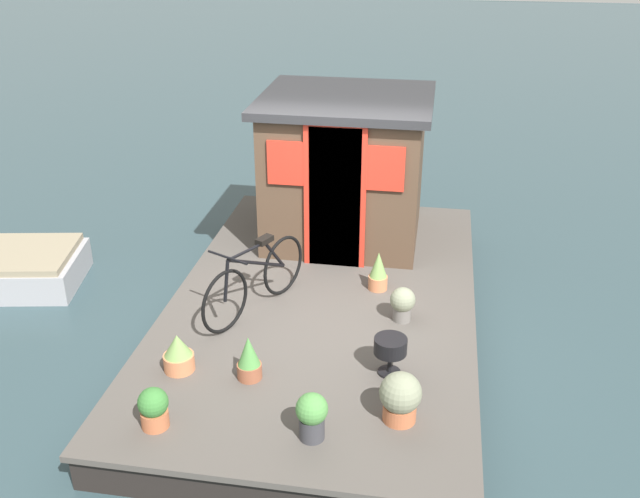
# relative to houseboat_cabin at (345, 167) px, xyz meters

# --- Properties ---
(ground_plane) EXTENTS (60.00, 60.00, 0.00)m
(ground_plane) POSITION_rel_houseboat_cabin_xyz_m (-1.70, 0.00, -1.32)
(ground_plane) COLOR #2D4247
(houseboat_deck) EXTENTS (5.63, 3.29, 0.40)m
(houseboat_deck) POSITION_rel_houseboat_cabin_xyz_m (-1.70, 0.00, -1.12)
(houseboat_deck) COLOR #4C4742
(houseboat_deck) RESTS_ON ground_plane
(houseboat_cabin) EXTENTS (1.94, 2.08, 1.83)m
(houseboat_cabin) POSITION_rel_houseboat_cabin_xyz_m (0.00, 0.00, 0.00)
(houseboat_cabin) COLOR #4C3828
(houseboat_cabin) RESTS_ON houseboat_deck
(bicycle) EXTENTS (1.49, 0.77, 0.81)m
(bicycle) POSITION_rel_houseboat_cabin_xyz_m (-2.07, 0.66, -0.55)
(bicycle) COLOR black
(bicycle) RESTS_ON houseboat_deck
(potted_plant_thyme) EXTENTS (0.26, 0.26, 0.37)m
(potted_plant_thyme) POSITION_rel_houseboat_cabin_xyz_m (-2.01, -0.88, -0.72)
(potted_plant_thyme) COLOR slate
(potted_plant_thyme) RESTS_ON houseboat_deck
(potted_plant_rosemary) EXTENTS (0.26, 0.26, 0.42)m
(potted_plant_rosemary) POSITION_rel_houseboat_cabin_xyz_m (-3.96, -0.28, -0.70)
(potted_plant_rosemary) COLOR #38383D
(potted_plant_rosemary) RESTS_ON houseboat_deck
(potted_plant_sage) EXTENTS (0.36, 0.36, 0.45)m
(potted_plant_sage) POSITION_rel_houseboat_cabin_xyz_m (-3.61, -0.97, -0.69)
(potted_plant_sage) COLOR #B2603D
(potted_plant_sage) RESTS_ON houseboat_deck
(potted_plant_succulent) EXTENTS (0.23, 0.23, 0.43)m
(potted_plant_succulent) POSITION_rel_houseboat_cabin_xyz_m (-3.25, 0.43, -0.72)
(potted_plant_succulent) COLOR #935138
(potted_plant_succulent) RESTS_ON houseboat_deck
(potted_plant_geranium) EXTENTS (0.22, 0.22, 0.45)m
(potted_plant_geranium) POSITION_rel_houseboat_cabin_xyz_m (-1.38, -0.57, -0.71)
(potted_plant_geranium) COLOR #C6754C
(potted_plant_geranium) RESTS_ON houseboat_deck
(potted_plant_basil) EXTENTS (0.29, 0.29, 0.38)m
(potted_plant_basil) POSITION_rel_houseboat_cabin_xyz_m (-3.23, 1.10, -0.75)
(potted_plant_basil) COLOR #C6754C
(potted_plant_basil) RESTS_ON houseboat_deck
(potted_plant_lavender) EXTENTS (0.25, 0.25, 0.37)m
(potted_plant_lavender) POSITION_rel_houseboat_cabin_xyz_m (-4.03, 1.03, -0.74)
(potted_plant_lavender) COLOR #B2603D
(potted_plant_lavender) RESTS_ON houseboat_deck
(charcoal_grill) EXTENTS (0.31, 0.31, 0.38)m
(charcoal_grill) POSITION_rel_houseboat_cabin_xyz_m (-2.96, -0.83, -0.65)
(charcoal_grill) COLOR black
(charcoal_grill) RESTS_ON houseboat_deck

